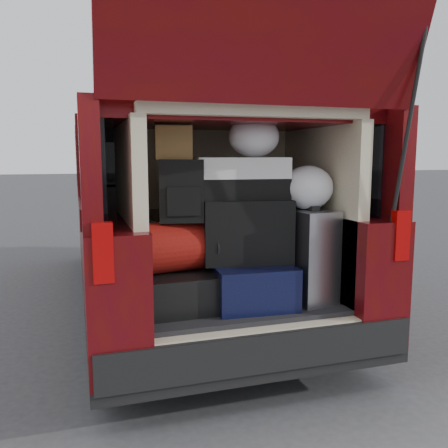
# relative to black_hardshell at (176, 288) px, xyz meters

# --- Properties ---
(ground) EXTENTS (80.00, 80.00, 0.00)m
(ground) POSITION_rel_black_hardshell_xyz_m (0.40, -0.18, -0.66)
(ground) COLOR #343437
(ground) RESTS_ON ground
(minivan) EXTENTS (1.90, 5.35, 2.77)m
(minivan) POSITION_rel_black_hardshell_xyz_m (0.40, 1.68, 0.25)
(minivan) COLOR black
(minivan) RESTS_ON ground
(load_floor) EXTENTS (1.24, 1.05, 0.55)m
(load_floor) POSITION_rel_black_hardshell_xyz_m (0.40, 0.10, -0.39)
(load_floor) COLOR black
(load_floor) RESTS_ON ground
(black_hardshell) EXTENTS (0.43, 0.58, 0.23)m
(black_hardshell) POSITION_rel_black_hardshell_xyz_m (0.00, 0.00, 0.00)
(black_hardshell) COLOR black
(black_hardshell) RESTS_ON load_floor
(navy_hardshell) EXTENTS (0.53, 0.63, 0.26)m
(navy_hardshell) POSITION_rel_black_hardshell_xyz_m (0.46, -0.05, 0.02)
(navy_hardshell) COLOR black
(navy_hardshell) RESTS_ON load_floor
(silver_roller) EXTENTS (0.30, 0.43, 0.60)m
(silver_roller) POSITION_rel_black_hardshell_xyz_m (0.84, -0.12, 0.18)
(silver_roller) COLOR silver
(silver_roller) RESTS_ON load_floor
(red_duffel) EXTENTS (0.53, 0.40, 0.31)m
(red_duffel) POSITION_rel_black_hardshell_xyz_m (0.02, -0.00, 0.27)
(red_duffel) COLOR maroon
(red_duffel) RESTS_ON black_hardshell
(black_soft_case) EXTENTS (0.60, 0.41, 0.40)m
(black_soft_case) POSITION_rel_black_hardshell_xyz_m (0.45, -0.02, 0.35)
(black_soft_case) COLOR black
(black_soft_case) RESTS_ON navy_hardshell
(backpack) EXTENTS (0.29, 0.20, 0.38)m
(backpack) POSITION_rel_black_hardshell_xyz_m (0.03, -0.04, 0.61)
(backpack) COLOR black
(backpack) RESTS_ON red_duffel
(twotone_duffel) EXTENTS (0.61, 0.35, 0.26)m
(twotone_duffel) POSITION_rel_black_hardshell_xyz_m (0.42, 0.01, 0.68)
(twotone_duffel) COLOR white
(twotone_duffel) RESTS_ON black_soft_case
(grocery_sack_lower) EXTENTS (0.24, 0.21, 0.20)m
(grocery_sack_lower) POSITION_rel_black_hardshell_xyz_m (-0.00, 0.01, 0.90)
(grocery_sack_lower) COLOR brown
(grocery_sack_lower) RESTS_ON backpack
(plastic_bag_center) EXTENTS (0.33, 0.31, 0.26)m
(plastic_bag_center) POSITION_rel_black_hardshell_xyz_m (0.52, 0.03, 0.95)
(plastic_bag_center) COLOR white
(plastic_bag_center) RESTS_ON twotone_duffel
(plastic_bag_right) EXTENTS (0.36, 0.34, 0.28)m
(plastic_bag_right) POSITION_rel_black_hardshell_xyz_m (0.84, -0.11, 0.62)
(plastic_bag_right) COLOR white
(plastic_bag_right) RESTS_ON silver_roller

